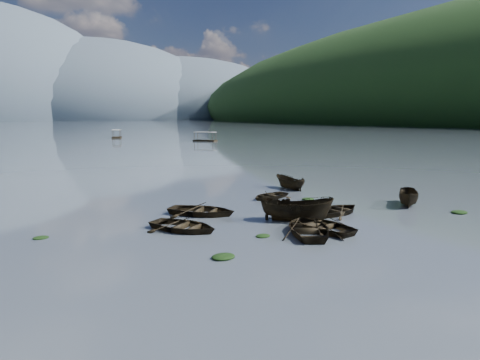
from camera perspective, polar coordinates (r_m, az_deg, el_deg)
name	(u,v)px	position (r m, az deg, el deg)	size (l,w,h in m)	color
ground_plane	(343,244)	(24.45, 13.53, -8.35)	(2400.00, 2400.00, 0.00)	#4B545E
haze_mtn_c	(96,119)	(930.52, -18.68, 7.67)	(520.00, 520.00, 260.00)	#475666
haze_mtn_d	(179,119)	(976.90, -8.12, 8.05)	(520.00, 520.00, 220.00)	#475666
rowboat_0	(184,230)	(26.83, -7.54, -6.67)	(3.28, 4.59, 0.95)	black
rowboat_1	(309,233)	(26.36, 9.12, -6.98)	(3.61, 5.05, 1.05)	black
rowboat_2	(296,221)	(29.16, 7.54, -5.44)	(1.83, 4.86, 1.88)	black
rowboat_3	(321,230)	(27.25, 10.76, -6.51)	(3.32, 4.65, 0.96)	black
rowboat_4	(336,214)	(31.78, 12.69, -4.40)	(3.21, 4.49, 0.93)	black
rowboat_5	(408,205)	(36.38, 21.54, -3.16)	(1.49, 3.97, 1.53)	black
rowboat_6	(202,215)	(30.81, -5.11, -4.63)	(3.50, 4.91, 1.02)	black
rowboat_7	(270,198)	(36.86, 3.99, -2.43)	(2.74, 3.83, 0.79)	black
rowboat_8	(290,189)	(41.61, 6.63, -1.20)	(1.46, 3.88, 1.50)	black
weed_clump_0	(223,258)	(21.63, -2.24, -10.37)	(1.22, 1.00, 0.27)	black
weed_clump_1	(263,237)	(25.30, 3.07, -7.55)	(0.91, 0.73, 0.20)	black
weed_clump_2	(317,228)	(27.62, 10.18, -6.29)	(1.32, 1.06, 0.29)	black
weed_clump_3	(271,211)	(32.06, 4.22, -4.10)	(0.93, 0.78, 0.21)	black
weed_clump_4	(459,213)	(35.02, 27.20, -3.96)	(1.27, 1.01, 0.26)	black
weed_clump_5	(41,238)	(27.46, -25.02, -7.06)	(0.89, 0.71, 0.19)	black
weed_clump_6	(303,214)	(31.23, 8.44, -4.51)	(1.01, 0.84, 0.21)	black
weed_clump_7	(308,200)	(36.57, 9.05, -2.61)	(1.09, 0.87, 0.24)	black
pontoon_centre	(117,138)	(142.45, -16.09, 5.40)	(2.74, 6.58, 2.52)	black
pontoon_right	(205,141)	(120.09, -4.67, 5.18)	(2.69, 6.46, 2.48)	black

